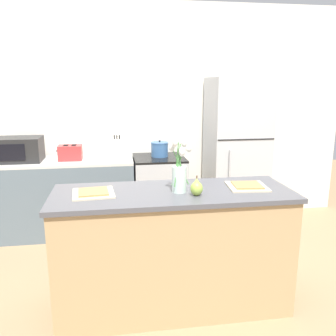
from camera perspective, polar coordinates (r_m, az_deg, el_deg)
ground_plane at (r=3.08m, az=0.75°, el=-20.89°), size 10.00×10.00×0.00m
back_wall at (r=4.55m, az=-3.37°, el=8.47°), size 5.20×0.08×2.70m
kitchen_island at (r=2.84m, az=0.78°, el=-12.91°), size 1.80×0.66×0.95m
back_counter at (r=4.35m, az=-16.77°, el=-4.48°), size 1.68×0.60×0.89m
stove_range at (r=4.34m, az=-1.39°, el=-3.97°), size 0.60×0.61×0.89m
refrigerator at (r=4.44m, az=10.82°, el=2.36°), size 0.68×0.67×1.81m
flower_vase at (r=2.60m, az=1.83°, el=-0.62°), size 0.16×0.16×0.42m
pear_figurine at (r=2.55m, az=4.61°, el=-3.17°), size 0.09×0.09×0.15m
plate_setting_left at (r=2.65m, az=-11.88°, el=-3.90°), size 0.32×0.32×0.02m
plate_setting_right at (r=2.83m, az=12.56°, el=-2.83°), size 0.32×0.32×0.02m
toaster at (r=4.19m, az=-15.40°, el=2.39°), size 0.28×0.18×0.17m
cooking_pot at (r=4.25m, az=-1.35°, el=3.02°), size 0.21×0.21×0.20m
microwave at (r=4.30m, az=-22.72°, el=2.77°), size 0.48×0.37×0.27m
knife_block at (r=4.20m, az=-8.15°, el=3.12°), size 0.10×0.14×0.27m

